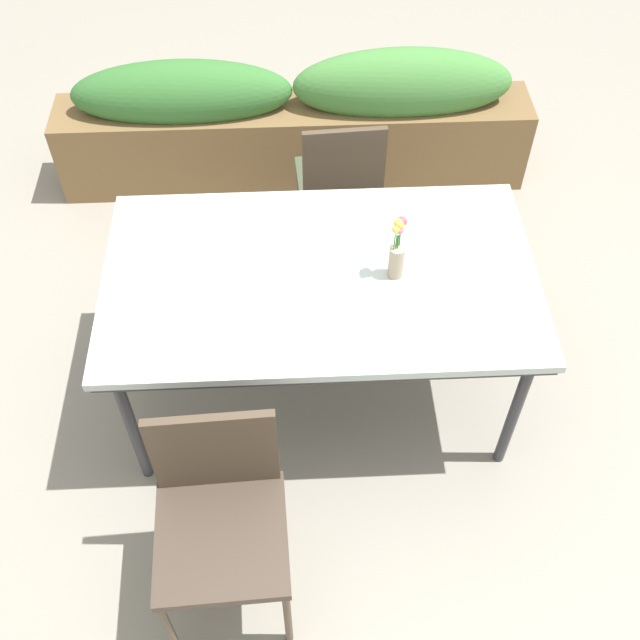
% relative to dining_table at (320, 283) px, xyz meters
% --- Properties ---
extents(ground_plane, '(12.00, 12.00, 0.00)m').
position_rel_dining_table_xyz_m(ground_plane, '(0.04, 0.04, -0.73)').
color(ground_plane, gray).
extents(dining_table, '(1.69, 0.98, 0.78)m').
position_rel_dining_table_xyz_m(dining_table, '(0.00, 0.00, 0.00)').
color(dining_table, silver).
rests_on(dining_table, ground).
extents(chair_far_side, '(0.43, 0.43, 0.90)m').
position_rel_dining_table_xyz_m(chair_far_side, '(0.14, 0.86, -0.21)').
color(chair_far_side, '#434B35').
rests_on(chair_far_side, ground).
extents(chair_near_left, '(0.47, 0.47, 0.90)m').
position_rel_dining_table_xyz_m(chair_near_left, '(-0.38, -0.85, -0.20)').
color(chair_near_left, '#47392E').
rests_on(chair_near_left, ground).
extents(flower_vase, '(0.06, 0.07, 0.29)m').
position_rel_dining_table_xyz_m(flower_vase, '(0.29, -0.02, 0.18)').
color(flower_vase, tan).
rests_on(flower_vase, dining_table).
extents(planter_box, '(2.63, 0.37, 0.81)m').
position_rel_dining_table_xyz_m(planter_box, '(-0.06, 1.53, -0.35)').
color(planter_box, brown).
rests_on(planter_box, ground).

